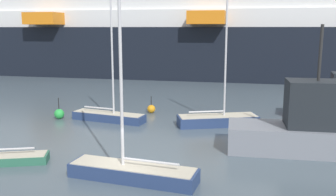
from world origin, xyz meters
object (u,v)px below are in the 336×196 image
object	(u,v)px
sailboat_2	(218,119)
sailboat_3	(109,114)
sailboat_0	(132,168)
fishing_boat_1	(309,128)
channel_buoy_1	(59,114)
channel_buoy_0	(151,109)
cruise_ship	(291,25)

from	to	relation	value
sailboat_2	sailboat_3	bearing A→B (deg)	162.66
sailboat_0	fishing_boat_1	bearing A→B (deg)	-139.43
channel_buoy_1	sailboat_3	bearing A→B (deg)	-0.54
fishing_boat_1	channel_buoy_1	distance (m)	18.66
channel_buoy_0	channel_buoy_1	size ratio (longest dim) A/B	0.85
fishing_boat_1	channel_buoy_1	bearing A→B (deg)	164.14
fishing_boat_1	sailboat_3	bearing A→B (deg)	159.76
sailboat_2	sailboat_3	xyz separation A→B (m)	(-8.41, -0.02, 0.01)
sailboat_2	channel_buoy_1	xyz separation A→B (m)	(-12.52, 0.02, -0.11)
sailboat_3	channel_buoy_1	bearing A→B (deg)	-167.78
sailboat_0	sailboat_2	world-z (taller)	sailboat_0
channel_buoy_1	cruise_ship	world-z (taller)	cruise_ship
sailboat_3	fishing_boat_1	world-z (taller)	sailboat_3
sailboat_0	fishing_boat_1	xyz separation A→B (m)	(9.06, 5.54, 0.89)
sailboat_3	channel_buoy_0	xyz separation A→B (m)	(2.70, 3.24, -0.16)
sailboat_0	cruise_ship	bearing A→B (deg)	-98.61
sailboat_2	sailboat_3	world-z (taller)	sailboat_3
channel_buoy_1	cruise_ship	size ratio (longest dim) A/B	0.01
sailboat_0	channel_buoy_0	world-z (taller)	sailboat_0
sailboat_2	cruise_ship	size ratio (longest dim) A/B	0.08
fishing_boat_1	cruise_ship	distance (m)	36.65
sailboat_0	fishing_boat_1	size ratio (longest dim) A/B	1.37
sailboat_2	channel_buoy_0	bearing A→B (deg)	133.09
fishing_boat_1	channel_buoy_0	world-z (taller)	fishing_boat_1
sailboat_0	sailboat_3	xyz separation A→B (m)	(-4.70, 10.76, -0.07)
cruise_ship	sailboat_2	bearing A→B (deg)	-104.14
channel_buoy_0	channel_buoy_1	bearing A→B (deg)	-154.79
sailboat_0	channel_buoy_1	distance (m)	13.94
fishing_boat_1	sailboat_0	bearing A→B (deg)	-148.04
sailboat_2	channel_buoy_0	world-z (taller)	sailboat_2
fishing_boat_1	sailboat_2	bearing A→B (deg)	136.19
sailboat_2	cruise_ship	world-z (taller)	cruise_ship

